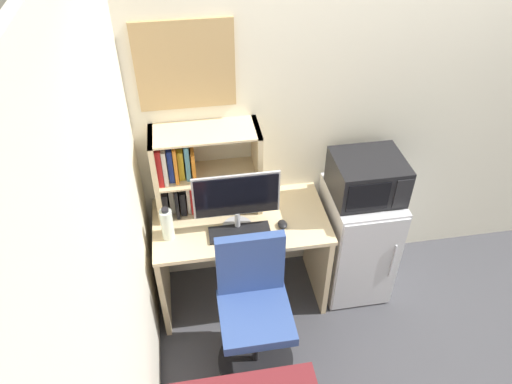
# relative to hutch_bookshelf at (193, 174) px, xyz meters

# --- Properties ---
(wall_back) EXTENTS (6.40, 0.04, 2.60)m
(wall_back) POSITION_rel_hutch_bookshelf_xyz_m (1.65, 0.15, 0.24)
(wall_back) COLOR silver
(wall_back) RESTS_ON ground_plane
(wall_left) EXTENTS (0.04, 4.40, 2.60)m
(wall_left) POSITION_rel_hutch_bookshelf_xyz_m (-0.37, -1.47, 0.24)
(wall_left) COLOR silver
(wall_left) RESTS_ON ground_plane
(desk) EXTENTS (1.16, 0.63, 0.78)m
(desk) POSITION_rel_hutch_bookshelf_xyz_m (0.28, -0.18, -0.53)
(desk) COLOR beige
(desk) RESTS_ON ground_plane
(hutch_bookshelf) EXTENTS (0.69, 0.29, 0.61)m
(hutch_bookshelf) POSITION_rel_hutch_bookshelf_xyz_m (0.00, 0.00, 0.00)
(hutch_bookshelf) COLOR beige
(hutch_bookshelf) RESTS_ON desk
(monitor) EXTENTS (0.55, 0.20, 0.43)m
(monitor) POSITION_rel_hutch_bookshelf_xyz_m (0.25, -0.26, -0.04)
(monitor) COLOR #B7B7BC
(monitor) RESTS_ON desk
(keyboard) EXTENTS (0.40, 0.15, 0.02)m
(keyboard) POSITION_rel_hutch_bookshelf_xyz_m (0.26, -0.32, -0.27)
(keyboard) COLOR black
(keyboard) RESTS_ON desk
(computer_mouse) EXTENTS (0.06, 0.09, 0.04)m
(computer_mouse) POSITION_rel_hutch_bookshelf_xyz_m (0.55, -0.29, -0.27)
(computer_mouse) COLOR black
(computer_mouse) RESTS_ON desk
(water_bottle) EXTENTS (0.08, 0.08, 0.24)m
(water_bottle) POSITION_rel_hutch_bookshelf_xyz_m (-0.19, -0.27, -0.17)
(water_bottle) COLOR silver
(water_bottle) RESTS_ON desk
(mini_fridge) EXTENTS (0.46, 0.57, 0.88)m
(mini_fridge) POSITION_rel_hutch_bookshelf_xyz_m (1.14, -0.18, -0.62)
(mini_fridge) COLOR silver
(mini_fridge) RESTS_ON ground_plane
(microwave) EXTENTS (0.46, 0.41, 0.28)m
(microwave) POSITION_rel_hutch_bookshelf_xyz_m (1.14, -0.17, -0.04)
(microwave) COLOR black
(microwave) RESTS_ON mini_fridge
(desk_chair) EXTENTS (0.51, 0.51, 0.99)m
(desk_chair) POSITION_rel_hutch_bookshelf_xyz_m (0.29, -0.70, -0.62)
(desk_chair) COLOR black
(desk_chair) RESTS_ON ground_plane
(wall_corkboard) EXTENTS (0.58, 0.02, 0.54)m
(wall_corkboard) POSITION_rel_hutch_bookshelf_xyz_m (0.02, 0.12, 0.69)
(wall_corkboard) COLOR tan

